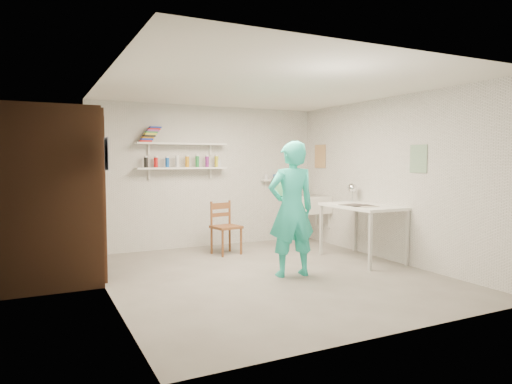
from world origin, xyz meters
name	(u,v)px	position (x,y,z in m)	size (l,w,h in m)	color
floor	(270,276)	(0.00, 0.00, -0.01)	(4.00, 4.50, 0.02)	slate
ceiling	(270,86)	(0.00, 0.00, 2.41)	(4.00, 4.50, 0.02)	silver
wall_back	(208,177)	(0.00, 2.26, 1.20)	(4.00, 0.02, 2.40)	silver
wall_front	(397,194)	(0.00, -2.26, 1.20)	(4.00, 0.02, 2.40)	silver
wall_left	(106,186)	(-2.01, 0.00, 1.20)	(0.02, 4.50, 2.40)	silver
wall_right	(391,179)	(2.01, 0.00, 1.20)	(0.02, 4.50, 2.40)	silver
doorway_recess	(96,197)	(-1.99, 1.05, 1.00)	(0.02, 0.90, 2.00)	black
corridor_box	(35,195)	(-2.70, 1.05, 1.05)	(1.40, 1.50, 2.10)	brown
door_lintel	(95,116)	(-1.97, 1.05, 2.05)	(0.06, 1.05, 0.10)	brown
door_jamb_near	(103,200)	(-1.97, 0.55, 1.00)	(0.06, 0.10, 2.00)	brown
door_jamb_far	(93,195)	(-1.97, 1.55, 1.00)	(0.06, 0.10, 2.00)	brown
shelf_lower	(182,168)	(-0.50, 2.13, 1.35)	(1.50, 0.22, 0.03)	white
shelf_upper	(182,144)	(-0.50, 2.13, 1.75)	(1.50, 0.22, 0.03)	white
ledge_shelf	(279,180)	(1.35, 2.17, 1.12)	(0.70, 0.14, 0.03)	white
poster_left	(106,154)	(-1.99, 0.05, 1.55)	(0.01, 0.28, 0.36)	#334C7F
poster_right_a	(320,156)	(1.99, 1.80, 1.55)	(0.01, 0.34, 0.42)	#995933
poster_right_b	(418,159)	(1.99, -0.55, 1.50)	(0.01, 0.30, 0.38)	#3F724C
belfast_sink	(312,204)	(1.75, 1.70, 0.70)	(0.48, 0.60, 0.30)	white
man	(291,209)	(0.23, -0.16, 0.86)	(0.63, 0.41, 1.72)	#2AD5BC
wall_clock	(281,186)	(0.20, 0.06, 1.15)	(0.31, 0.31, 0.04)	beige
wooden_chair	(226,227)	(0.00, 1.46, 0.43)	(0.40, 0.38, 0.86)	brown
work_table	(362,233)	(1.64, 0.18, 0.41)	(0.74, 1.23, 0.82)	white
desk_lamp	(353,188)	(1.84, 0.67, 1.04)	(0.15, 0.15, 0.15)	silver
spray_cans	(182,162)	(-0.50, 2.13, 1.45)	(1.29, 0.06, 0.17)	black
book_stack	(150,134)	(-1.02, 2.13, 1.89)	(0.34, 0.14, 0.25)	red
ledge_pots	(279,177)	(1.35, 2.17, 1.18)	(0.48, 0.07, 0.09)	silver
papers	(362,204)	(1.64, 0.18, 0.83)	(0.30, 0.22, 0.02)	silver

